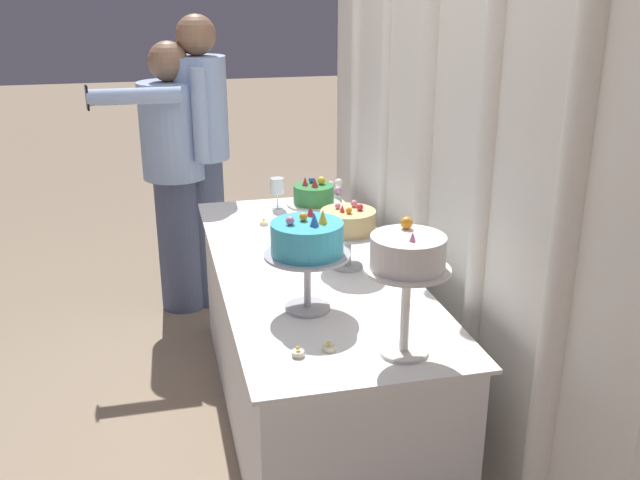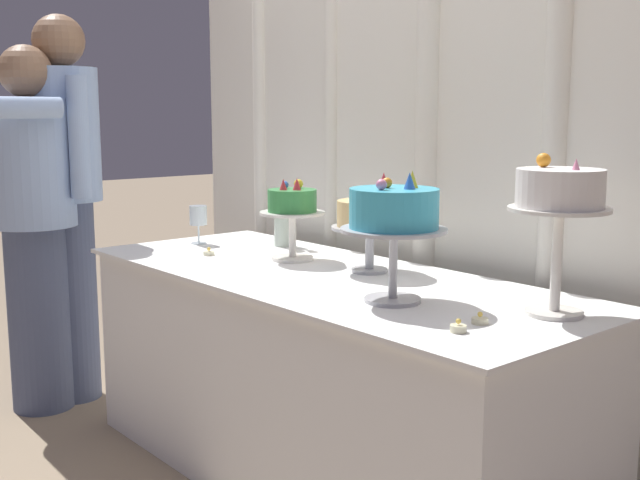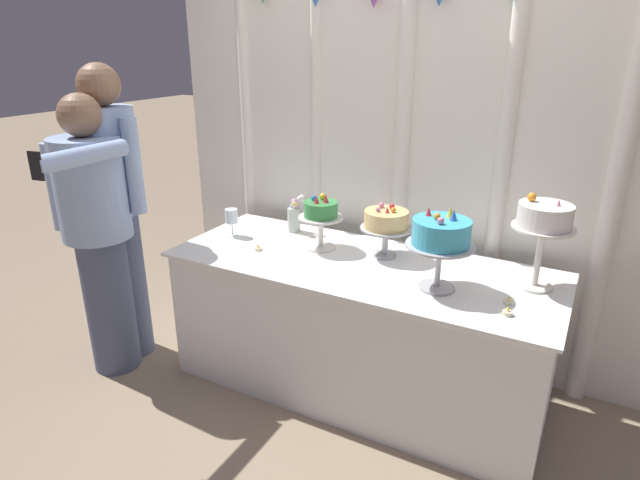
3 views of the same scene
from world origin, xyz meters
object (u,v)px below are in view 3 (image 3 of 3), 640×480
object	(u,v)px
tealight_near_right	(507,313)
guest_girl_blue_dress	(97,229)
flower_vase	(295,215)
tealight_near_left	(508,302)
cake_display_leftmost	(321,214)
guest_man_dark_suit	(116,204)
tealight_far_left	(258,249)
cake_display_rightmost	(544,221)
cake_table	(358,327)
cake_display_midleft	(386,222)
wine_glass	(231,217)
cake_display_midright	(441,235)

from	to	relation	value
tealight_near_right	guest_girl_blue_dress	distance (m)	2.10
flower_vase	guest_girl_blue_dress	distance (m)	1.08
tealight_near_left	cake_display_leftmost	bearing A→B (deg)	169.72
cake_display_leftmost	guest_man_dark_suit	distance (m)	1.15
tealight_far_left	tealight_near_right	xyz separation A→B (m)	(1.31, -0.10, 0.00)
cake_display_rightmost	cake_table	bearing A→B (deg)	-171.10
cake_display_leftmost	flower_vase	bearing A→B (deg)	147.93
tealight_far_left	tealight_near_left	xyz separation A→B (m)	(1.29, 0.00, 0.00)
cake_display_leftmost	flower_vase	world-z (taller)	cake_display_leftmost
cake_display_midleft	flower_vase	size ratio (longest dim) A/B	1.23
tealight_near_right	cake_display_leftmost	bearing A→B (deg)	164.30
cake_display_midleft	tealight_near_right	size ratio (longest dim) A/B	6.62
guest_man_dark_suit	tealight_near_right	bearing A→B (deg)	3.16
cake_display_rightmost	guest_man_dark_suit	size ratio (longest dim) A/B	0.26
cake_display_leftmost	wine_glass	size ratio (longest dim) A/B	1.92
cake_display_rightmost	cake_display_midleft	bearing A→B (deg)	178.43
cake_table	flower_vase	xyz separation A→B (m)	(-0.53, 0.25, 0.47)
guest_man_dark_suit	cake_display_leftmost	bearing A→B (deg)	20.58
tealight_near_left	guest_girl_blue_dress	size ratio (longest dim) A/B	0.03
cake_display_midleft	tealight_near_left	xyz separation A→B (m)	(0.67, -0.25, -0.18)
cake_display_rightmost	flower_vase	distance (m)	1.36
cake_display_rightmost	wine_glass	world-z (taller)	cake_display_rightmost
cake_display_leftmost	cake_display_midleft	bearing A→B (deg)	10.33
cake_table	tealight_far_left	size ratio (longest dim) A/B	45.70
cake_display_midright	tealight_far_left	world-z (taller)	cake_display_midright
wine_glass	flower_vase	world-z (taller)	flower_vase
cake_display_rightmost	tealight_far_left	world-z (taller)	cake_display_rightmost
cake_table	guest_girl_blue_dress	size ratio (longest dim) A/B	1.26
cake_display_midleft	wine_glass	bearing A→B (deg)	-171.46
cake_display_midright	cake_display_rightmost	world-z (taller)	cake_display_rightmost
guest_girl_blue_dress	guest_man_dark_suit	bearing A→B (deg)	98.65
cake_display_midright	tealight_near_right	distance (m)	0.42
tealight_far_left	guest_girl_blue_dress	distance (m)	0.86
cake_display_rightmost	tealight_far_left	size ratio (longest dim) A/B	10.06
cake_display_midleft	flower_vase	xyz separation A→B (m)	(-0.60, 0.10, -0.09)
cake_display_leftmost	tealight_near_right	world-z (taller)	cake_display_leftmost
flower_vase	tealight_far_left	distance (m)	0.36
guest_man_dark_suit	cake_display_midleft	bearing A→B (deg)	18.19
cake_table	tealight_far_left	distance (m)	0.68
cake_display_rightmost	tealight_near_left	world-z (taller)	cake_display_rightmost
guest_girl_blue_dress	cake_display_rightmost	bearing A→B (deg)	16.00
cake_display_midleft	tealight_near_right	distance (m)	0.79
wine_glass	cake_display_leftmost	bearing A→B (deg)	7.40
tealight_near_left	tealight_near_right	distance (m)	0.11
tealight_near_left	tealight_near_right	bearing A→B (deg)	-82.18
tealight_near_right	cake_display_midleft	bearing A→B (deg)	152.73
tealight_near_left	guest_man_dark_suit	xyz separation A→B (m)	(-2.09, -0.22, 0.19)
cake_table	wine_glass	xyz separation A→B (m)	(-0.81, 0.01, 0.48)
tealight_near_right	guest_man_dark_suit	xyz separation A→B (m)	(-2.10, -0.12, 0.19)
cake_display_leftmost	cake_display_rightmost	size ratio (longest dim) A/B	0.71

